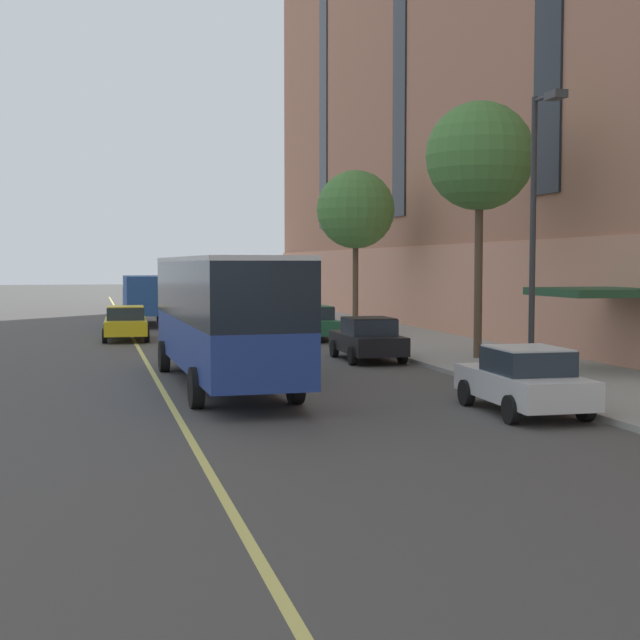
{
  "coord_description": "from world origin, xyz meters",
  "views": [
    {
      "loc": [
        -4.28,
        -22.21,
        3.48
      ],
      "look_at": [
        2.31,
        3.35,
        1.8
      ],
      "focal_mm": 50.0,
      "sensor_mm": 36.0,
      "label": 1
    }
  ],
  "objects_px": {
    "city_bus": "(222,312)",
    "street_lamp": "(537,213)",
    "parked_car_green_2": "(311,323)",
    "taxi_cab": "(126,323)",
    "street_tree_mid_block": "(480,157)",
    "box_truck": "(144,297)",
    "street_tree_far_uptown": "(356,210)",
    "parked_car_white_4": "(524,380)",
    "parked_car_black_0": "(368,339)",
    "parked_car_silver_3": "(272,313)"
  },
  "relations": [
    {
      "from": "parked_car_white_4",
      "to": "street_lamp",
      "type": "height_order",
      "value": "street_lamp"
    },
    {
      "from": "street_tree_far_uptown",
      "to": "street_lamp",
      "type": "xyz_separation_m",
      "value": [
        -1.8,
        -22.56,
        -1.41
      ]
    },
    {
      "from": "taxi_cab",
      "to": "box_truck",
      "type": "bearing_deg",
      "value": 81.75
    },
    {
      "from": "street_tree_mid_block",
      "to": "street_tree_far_uptown",
      "type": "distance_m",
      "value": 15.03
    },
    {
      "from": "street_tree_far_uptown",
      "to": "taxi_cab",
      "type": "bearing_deg",
      "value": -166.63
    },
    {
      "from": "taxi_cab",
      "to": "street_lamp",
      "type": "height_order",
      "value": "street_lamp"
    },
    {
      "from": "city_bus",
      "to": "parked_car_black_0",
      "type": "bearing_deg",
      "value": 42.45
    },
    {
      "from": "parked_car_black_0",
      "to": "street_tree_mid_block",
      "type": "distance_m",
      "value": 7.49
    },
    {
      "from": "parked_car_green_2",
      "to": "parked_car_black_0",
      "type": "bearing_deg",
      "value": -90.77
    },
    {
      "from": "city_bus",
      "to": "parked_car_silver_3",
      "type": "relative_size",
      "value": 2.69
    },
    {
      "from": "parked_car_white_4",
      "to": "street_lamp",
      "type": "bearing_deg",
      "value": 57.7
    },
    {
      "from": "parked_car_green_2",
      "to": "street_tree_far_uptown",
      "type": "height_order",
      "value": "street_tree_far_uptown"
    },
    {
      "from": "street_tree_mid_block",
      "to": "city_bus",
      "type": "bearing_deg",
      "value": -156.89
    },
    {
      "from": "parked_car_black_0",
      "to": "taxi_cab",
      "type": "relative_size",
      "value": 0.97
    },
    {
      "from": "street_tree_far_uptown",
      "to": "parked_car_silver_3",
      "type": "bearing_deg",
      "value": 130.93
    },
    {
      "from": "street_lamp",
      "to": "city_bus",
      "type": "bearing_deg",
      "value": 156.29
    },
    {
      "from": "parked_car_black_0",
      "to": "taxi_cab",
      "type": "bearing_deg",
      "value": 126.68
    },
    {
      "from": "parked_car_green_2",
      "to": "parked_car_white_4",
      "type": "xyz_separation_m",
      "value": [
        -0.0,
        -20.66,
        -0.0
      ]
    },
    {
      "from": "parked_car_green_2",
      "to": "street_tree_far_uptown",
      "type": "distance_m",
      "value": 7.95
    },
    {
      "from": "street_tree_far_uptown",
      "to": "parked_car_black_0",
      "type": "bearing_deg",
      "value": -104.96
    },
    {
      "from": "parked_car_black_0",
      "to": "street_lamp",
      "type": "height_order",
      "value": "street_lamp"
    },
    {
      "from": "city_bus",
      "to": "street_tree_mid_block",
      "type": "bearing_deg",
      "value": 23.11
    },
    {
      "from": "box_truck",
      "to": "taxi_cab",
      "type": "bearing_deg",
      "value": -98.25
    },
    {
      "from": "parked_car_white_4",
      "to": "box_truck",
      "type": "height_order",
      "value": "box_truck"
    },
    {
      "from": "parked_car_silver_3",
      "to": "taxi_cab",
      "type": "relative_size",
      "value": 0.97
    },
    {
      "from": "city_bus",
      "to": "parked_car_green_2",
      "type": "xyz_separation_m",
      "value": [
        6.13,
        14.5,
        -1.34
      ]
    },
    {
      "from": "street_tree_far_uptown",
      "to": "street_lamp",
      "type": "distance_m",
      "value": 22.68
    },
    {
      "from": "taxi_cab",
      "to": "street_lamp",
      "type": "relative_size",
      "value": 0.58
    },
    {
      "from": "parked_car_black_0",
      "to": "parked_car_green_2",
      "type": "distance_m",
      "value": 9.01
    },
    {
      "from": "street_tree_far_uptown",
      "to": "city_bus",
      "type": "bearing_deg",
      "value": -116.79
    },
    {
      "from": "taxi_cab",
      "to": "street_lamp",
      "type": "distance_m",
      "value": 22.48
    },
    {
      "from": "parked_car_green_2",
      "to": "street_tree_mid_block",
      "type": "xyz_separation_m",
      "value": [
        3.52,
        -10.39,
        6.4
      ]
    },
    {
      "from": "parked_car_white_4",
      "to": "taxi_cab",
      "type": "distance_m",
      "value": 23.93
    },
    {
      "from": "parked_car_green_2",
      "to": "city_bus",
      "type": "bearing_deg",
      "value": -112.93
    },
    {
      "from": "parked_car_green_2",
      "to": "parked_car_white_4",
      "type": "bearing_deg",
      "value": -90.01
    },
    {
      "from": "parked_car_green_2",
      "to": "street_tree_far_uptown",
      "type": "xyz_separation_m",
      "value": [
        3.52,
        4.61,
        5.43
      ]
    },
    {
      "from": "city_bus",
      "to": "street_lamp",
      "type": "xyz_separation_m",
      "value": [
        7.85,
        -3.45,
        2.68
      ]
    },
    {
      "from": "city_bus",
      "to": "parked_car_silver_3",
      "type": "xyz_separation_m",
      "value": [
        6.08,
        23.24,
        -1.34
      ]
    },
    {
      "from": "parked_car_green_2",
      "to": "street_tree_mid_block",
      "type": "bearing_deg",
      "value": -71.3
    },
    {
      "from": "parked_car_black_0",
      "to": "street_tree_mid_block",
      "type": "bearing_deg",
      "value": -20.81
    },
    {
      "from": "parked_car_green_2",
      "to": "taxi_cab",
      "type": "height_order",
      "value": "same"
    },
    {
      "from": "taxi_cab",
      "to": "street_lamp",
      "type": "bearing_deg",
      "value": -63.41
    },
    {
      "from": "parked_car_white_4",
      "to": "street_tree_far_uptown",
      "type": "distance_m",
      "value": 26.09
    },
    {
      "from": "city_bus",
      "to": "street_tree_far_uptown",
      "type": "distance_m",
      "value": 21.8
    },
    {
      "from": "parked_car_white_4",
      "to": "street_lamp",
      "type": "relative_size",
      "value": 0.55
    },
    {
      "from": "taxi_cab",
      "to": "street_tree_mid_block",
      "type": "xyz_separation_m",
      "value": [
        11.7,
        -12.21,
        6.4
      ]
    },
    {
      "from": "street_tree_mid_block",
      "to": "taxi_cab",
      "type": "bearing_deg",
      "value": 133.78
    },
    {
      "from": "taxi_cab",
      "to": "street_tree_mid_block",
      "type": "height_order",
      "value": "street_tree_mid_block"
    },
    {
      "from": "city_bus",
      "to": "box_truck",
      "type": "bearing_deg",
      "value": 91.44
    },
    {
      "from": "box_truck",
      "to": "street_lamp",
      "type": "height_order",
      "value": "street_lamp"
    }
  ]
}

